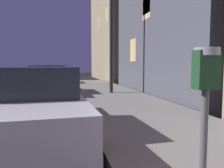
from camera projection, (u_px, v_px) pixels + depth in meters
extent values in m
cylinder|color=#59595B|center=(203.00, 160.00, 1.80)|extent=(0.06, 0.06, 1.14)
cube|color=#1E4728|center=(206.00, 70.00, 1.74)|extent=(0.19, 0.11, 0.30)
cylinder|color=#999EA5|center=(207.00, 52.00, 1.73)|extent=(0.19, 0.19, 0.06)
cube|color=black|center=(200.00, 65.00, 1.73)|extent=(0.01, 0.08, 0.11)
cube|color=#B7B7BF|center=(33.00, 110.00, 4.52)|extent=(1.98, 4.49, 0.64)
cube|color=#1E2328|center=(33.00, 81.00, 4.53)|extent=(1.69, 2.18, 0.56)
cylinder|color=black|center=(74.00, 107.00, 6.10)|extent=(0.24, 0.67, 0.66)
cylinder|color=black|center=(91.00, 140.00, 3.46)|extent=(0.24, 0.67, 0.66)
cube|color=maroon|center=(48.00, 84.00, 10.75)|extent=(2.06, 4.47, 0.64)
cube|color=#1E2328|center=(47.00, 71.00, 10.74)|extent=(1.71, 2.25, 0.56)
cylinder|color=black|center=(29.00, 86.00, 11.81)|extent=(0.26, 0.67, 0.66)
cylinder|color=black|center=(65.00, 86.00, 12.33)|extent=(0.26, 0.67, 0.66)
cylinder|color=black|center=(25.00, 93.00, 9.22)|extent=(0.26, 0.67, 0.66)
cylinder|color=black|center=(70.00, 91.00, 9.74)|extent=(0.26, 0.67, 0.66)
cube|color=gold|center=(51.00, 77.00, 16.28)|extent=(1.99, 4.31, 0.64)
cube|color=#1E2328|center=(51.00, 69.00, 16.30)|extent=(1.68, 1.99, 0.56)
cylinder|color=black|center=(39.00, 79.00, 17.32)|extent=(0.25, 0.67, 0.66)
cylinder|color=black|center=(63.00, 79.00, 17.81)|extent=(0.25, 0.67, 0.66)
cylinder|color=black|center=(37.00, 82.00, 14.80)|extent=(0.25, 0.67, 0.66)
cylinder|color=black|center=(66.00, 81.00, 15.29)|extent=(0.25, 0.67, 0.66)
cube|color=black|center=(53.00, 74.00, 21.90)|extent=(1.94, 4.30, 0.64)
cube|color=#1E2328|center=(53.00, 68.00, 21.74)|extent=(1.68, 2.22, 0.56)
cylinder|color=black|center=(44.00, 76.00, 23.01)|extent=(0.23, 0.66, 0.66)
cylinder|color=black|center=(63.00, 76.00, 23.41)|extent=(0.23, 0.66, 0.66)
cylinder|color=black|center=(42.00, 77.00, 20.43)|extent=(0.23, 0.66, 0.66)
cylinder|color=black|center=(63.00, 77.00, 20.83)|extent=(0.23, 0.66, 0.66)
cylinder|color=black|center=(111.00, 36.00, 10.48)|extent=(0.16, 0.16, 5.25)
cube|color=#4C4C56|center=(204.00, 5.00, 11.06)|extent=(6.13, 9.34, 8.80)
cube|color=#F2D17F|center=(147.00, 0.00, 10.20)|extent=(0.06, 0.90, 1.20)
cube|color=#F2D17F|center=(147.00, 6.00, 10.23)|extent=(0.06, 0.90, 1.20)
cube|color=#F2D17F|center=(133.00, 50.00, 12.18)|extent=(0.06, 0.90, 1.20)
cube|color=#998466|center=(130.00, 31.00, 22.44)|extent=(6.19, 11.02, 9.59)
cube|color=#F2D17F|center=(107.00, 15.00, 18.42)|extent=(0.06, 0.90, 1.20)
cube|color=#F2D17F|center=(99.00, 24.00, 22.12)|extent=(0.06, 0.90, 1.20)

